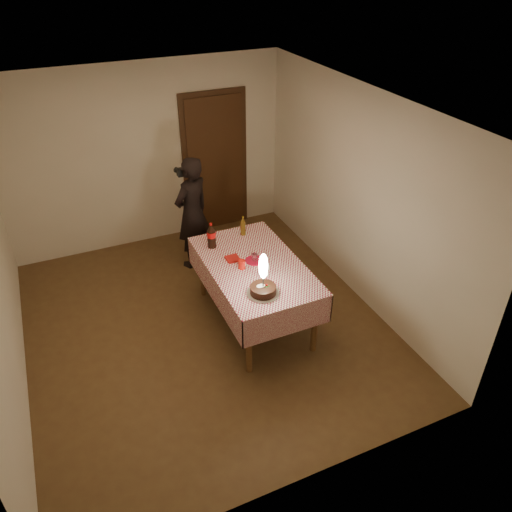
# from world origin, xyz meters

# --- Properties ---
(ground) EXTENTS (4.00, 4.50, 0.01)m
(ground) POSITION_xyz_m (0.00, 0.00, 0.00)
(ground) COLOR brown
(ground) RESTS_ON ground
(room_shell) EXTENTS (4.04, 4.54, 2.62)m
(room_shell) POSITION_xyz_m (0.03, 0.08, 1.65)
(room_shell) COLOR silver
(room_shell) RESTS_ON ground
(dining_table) EXTENTS (1.02, 1.72, 0.81)m
(dining_table) POSITION_xyz_m (0.58, -0.16, 0.70)
(dining_table) COLOR brown
(dining_table) RESTS_ON ground
(birthday_cake) EXTENTS (0.34, 0.34, 0.48)m
(birthday_cake) POSITION_xyz_m (0.44, -0.69, 0.93)
(birthday_cake) COLOR white
(birthday_cake) RESTS_ON dining_table
(red_plate) EXTENTS (0.22, 0.22, 0.01)m
(red_plate) POSITION_xyz_m (0.61, -0.10, 0.82)
(red_plate) COLOR #AE0C27
(red_plate) RESTS_ON dining_table
(red_cup) EXTENTS (0.08, 0.08, 0.10)m
(red_cup) POSITION_xyz_m (0.42, -0.18, 0.86)
(red_cup) COLOR red
(red_cup) RESTS_ON dining_table
(clear_cup) EXTENTS (0.07, 0.07, 0.09)m
(clear_cup) POSITION_xyz_m (0.61, -0.10, 0.86)
(clear_cup) COLOR white
(clear_cup) RESTS_ON dining_table
(napkin_stack) EXTENTS (0.15, 0.15, 0.02)m
(napkin_stack) POSITION_xyz_m (0.39, 0.03, 0.82)
(napkin_stack) COLOR #AE1713
(napkin_stack) RESTS_ON dining_table
(cola_bottle) EXTENTS (0.10, 0.10, 0.32)m
(cola_bottle) POSITION_xyz_m (0.27, 0.38, 0.96)
(cola_bottle) COLOR black
(cola_bottle) RESTS_ON dining_table
(amber_bottle_right) EXTENTS (0.06, 0.06, 0.25)m
(amber_bottle_right) POSITION_xyz_m (0.72, 0.50, 0.93)
(amber_bottle_right) COLOR #553B0E
(amber_bottle_right) RESTS_ON dining_table
(photographer) EXTENTS (0.68, 0.60, 1.58)m
(photographer) POSITION_xyz_m (0.33, 1.33, 0.79)
(photographer) COLOR black
(photographer) RESTS_ON ground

